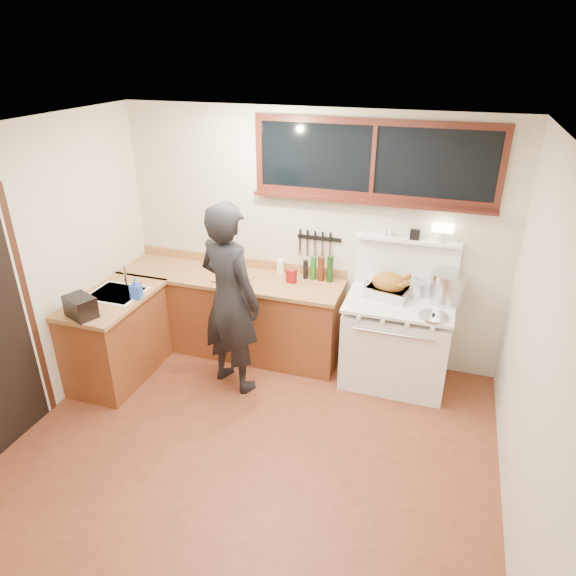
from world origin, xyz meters
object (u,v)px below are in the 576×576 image
(man, at_px, (230,299))
(roast_turkey, at_px, (389,286))
(cutting_board, at_px, (233,276))
(vintage_stove, at_px, (396,339))

(man, xyz_separation_m, roast_turkey, (1.40, 0.63, 0.05))
(man, height_order, cutting_board, man)
(vintage_stove, relative_size, cutting_board, 4.01)
(man, distance_m, cutting_board, 0.53)
(man, relative_size, roast_turkey, 4.03)
(man, distance_m, roast_turkey, 1.54)
(roast_turkey, bearing_deg, vintage_stove, -28.66)
(vintage_stove, distance_m, cutting_board, 1.78)
(vintage_stove, distance_m, roast_turkey, 0.55)
(man, bearing_deg, cutting_board, 110.47)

